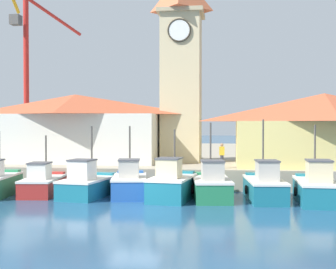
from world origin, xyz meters
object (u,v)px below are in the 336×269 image
at_px(fishing_boat_left_outer, 43,183).
at_px(warehouse_left, 75,127).
at_px(fishing_boat_right_outer, 316,188).
at_px(port_crane_far, 29,92).
at_px(fishing_boat_right_inner, 265,186).
at_px(fishing_boat_mid_left, 129,183).
at_px(fishing_boat_mid_right, 211,186).
at_px(clock_tower, 181,62).
at_px(fishing_boat_center, 172,185).
at_px(fishing_boat_left_inner, 87,184).
at_px(dock_worker_near_tower, 222,155).
at_px(warehouse_right, 324,129).

relative_size(fishing_boat_left_outer, warehouse_left, 0.35).
height_order(fishing_boat_right_outer, port_crane_far, port_crane_far).
bearing_deg(fishing_boat_right_inner, fishing_boat_left_outer, 178.51).
distance_m(fishing_boat_mid_left, port_crane_far, 26.33).
bearing_deg(fishing_boat_left_outer, fishing_boat_mid_left, -0.42).
height_order(fishing_boat_mid_right, clock_tower, clock_tower).
xyz_separation_m(fishing_boat_center, port_crane_far, (-17.82, 21.11, 6.77)).
bearing_deg(clock_tower, warehouse_left, -173.76).
xyz_separation_m(fishing_boat_left_inner, clock_tower, (4.49, 9.40, 8.21)).
relative_size(fishing_boat_left_outer, port_crane_far, 0.28).
bearing_deg(clock_tower, fishing_boat_left_inner, -115.52).
bearing_deg(fishing_boat_mid_right, dock_worker_near_tower, 83.29).
relative_size(fishing_boat_left_outer, dock_worker_near_tower, 2.85).
relative_size(clock_tower, dock_worker_near_tower, 9.84).
distance_m(fishing_boat_mid_left, fishing_boat_right_outer, 10.39).
relative_size(fishing_boat_center, fishing_boat_right_inner, 0.92).
xyz_separation_m(fishing_boat_left_outer, fishing_boat_right_inner, (12.95, -0.34, 0.09)).
bearing_deg(port_crane_far, fishing_boat_left_inner, -58.32).
height_order(fishing_boat_left_outer, fishing_boat_right_inner, fishing_boat_right_inner).
xyz_separation_m(fishing_boat_left_inner, port_crane_far, (-12.85, 20.82, 6.86)).
distance_m(fishing_boat_right_inner, clock_tower, 13.55).
bearing_deg(dock_worker_near_tower, fishing_boat_left_inner, -150.07).
bearing_deg(clock_tower, fishing_boat_mid_right, -74.13).
xyz_separation_m(fishing_boat_left_inner, fishing_boat_center, (4.97, -0.30, 0.08)).
bearing_deg(warehouse_right, fishing_boat_left_inner, -153.84).
relative_size(fishing_boat_right_outer, dock_worker_near_tower, 2.90).
height_order(fishing_boat_left_inner, fishing_boat_right_outer, fishing_boat_right_outer).
height_order(fishing_boat_right_inner, fishing_boat_right_outer, fishing_boat_right_inner).
distance_m(fishing_boat_right_inner, dock_worker_near_tower, 5.10).
xyz_separation_m(warehouse_left, port_crane_far, (-9.26, 12.30, 3.64)).
relative_size(fishing_boat_left_outer, warehouse_right, 0.37).
bearing_deg(fishing_boat_left_inner, fishing_boat_left_outer, 170.42).
xyz_separation_m(fishing_boat_mid_left, clock_tower, (2.10, 8.95, 8.18)).
xyz_separation_m(clock_tower, port_crane_far, (-17.33, 11.42, -1.35)).
bearing_deg(fishing_boat_left_inner, fishing_boat_center, -3.43).
distance_m(fishing_boat_left_outer, fishing_boat_right_outer, 15.64).
xyz_separation_m(clock_tower, warehouse_left, (-8.08, -0.88, -4.99)).
xyz_separation_m(warehouse_right, dock_worker_near_tower, (-6.95, -2.77, -1.70)).
distance_m(fishing_boat_mid_left, fishing_boat_right_inner, 7.70).
xyz_separation_m(clock_tower, warehouse_right, (10.11, -2.23, -5.06)).
relative_size(fishing_boat_center, port_crane_far, 0.28).
xyz_separation_m(warehouse_left, dock_worker_near_tower, (11.24, -4.11, -1.77)).
height_order(warehouse_right, dock_worker_near_tower, warehouse_right).
xyz_separation_m(fishing_boat_left_inner, warehouse_right, (14.60, 7.17, 3.14)).
bearing_deg(dock_worker_near_tower, fishing_boat_left_outer, -159.57).
distance_m(fishing_boat_left_outer, warehouse_left, 8.71).
bearing_deg(clock_tower, fishing_boat_right_inner, -58.86).
relative_size(fishing_boat_right_outer, clock_tower, 0.30).
bearing_deg(fishing_boat_left_inner, warehouse_right, 26.16).
bearing_deg(fishing_boat_right_outer, warehouse_left, 151.29).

